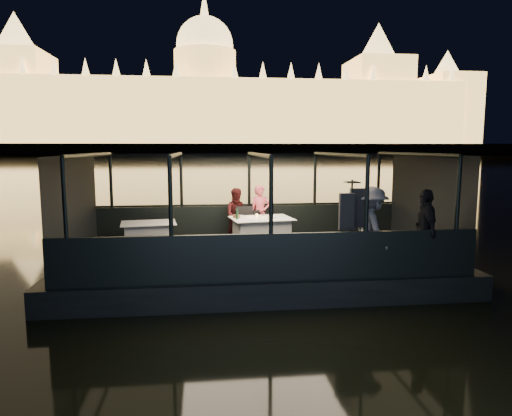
{
  "coord_description": "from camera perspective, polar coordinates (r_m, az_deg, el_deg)",
  "views": [
    {
      "loc": [
        -1.21,
        -10.12,
        2.98
      ],
      "look_at": [
        0.0,
        0.4,
        1.55
      ],
      "focal_mm": 32.0,
      "sensor_mm": 36.0,
      "label": 1
    }
  ],
  "objects": [
    {
      "name": "person_man_maroon",
      "position": [
        11.8,
        -2.31,
        -0.75
      ],
      "size": [
        0.68,
        0.53,
        1.42
      ],
      "primitive_type": "imported",
      "rotation": [
        0.0,
        0.0,
        -0.0
      ],
      "color": "#401113",
      "rests_on": "boat_deck"
    },
    {
      "name": "person_woman_coral",
      "position": [
        11.96,
        0.52,
        -0.63
      ],
      "size": [
        0.53,
        0.36,
        1.48
      ],
      "primitive_type": "imported",
      "rotation": [
        0.0,
        0.0,
        0.01
      ],
      "color": "#F0576A",
      "rests_on": "boat_deck"
    },
    {
      "name": "passenger_stripe",
      "position": [
        9.38,
        14.29,
        -2.56
      ],
      "size": [
        0.75,
        1.17,
        1.7
      ],
      "primitive_type": "imported",
      "rotation": [
        0.0,
        0.0,
        1.69
      ],
      "color": "silver",
      "rests_on": "boat_deck"
    },
    {
      "name": "canopy_ribs",
      "position": [
        10.28,
        0.25,
        0.26
      ],
      "size": [
        8.0,
        4.0,
        2.3
      ],
      "primitive_type": null,
      "color": "black",
      "rests_on": "boat_deck"
    },
    {
      "name": "plate_near",
      "position": [
        11.08,
        1.99,
        -1.18
      ],
      "size": [
        0.29,
        0.29,
        0.01
      ],
      "primitive_type": "cylinder",
      "rotation": [
        0.0,
        0.0,
        -0.39
      ],
      "color": "silver",
      "rests_on": "dining_table_central"
    },
    {
      "name": "bread_basket",
      "position": [
        11.05,
        -2.46,
        -1.04
      ],
      "size": [
        0.19,
        0.19,
        0.07
      ],
      "primitive_type": "cylinder",
      "rotation": [
        0.0,
        0.0,
        0.09
      ],
      "color": "brown",
      "rests_on": "dining_table_central"
    },
    {
      "name": "wine_glass_white",
      "position": [
        10.97,
        -2.4,
        -0.81
      ],
      "size": [
        0.08,
        0.08,
        0.21
      ],
      "primitive_type": null,
      "rotation": [
        0.0,
        0.0,
        -0.2
      ],
      "color": "silver",
      "rests_on": "dining_table_central"
    },
    {
      "name": "wine_glass_red",
      "position": [
        11.36,
        0.94,
        -0.51
      ],
      "size": [
        0.07,
        0.07,
        0.18
      ],
      "primitive_type": null,
      "rotation": [
        0.0,
        0.0,
        0.15
      ],
      "color": "silver",
      "rests_on": "dining_table_central"
    },
    {
      "name": "boat_deck",
      "position": [
        10.5,
        0.25,
        -6.09
      ],
      "size": [
        8.0,
        4.0,
        0.04
      ],
      "primitive_type": "cube",
      "color": "black",
      "rests_on": "boat_hull"
    },
    {
      "name": "chair_port_left",
      "position": [
        11.61,
        -1.37,
        -2.39
      ],
      "size": [
        0.47,
        0.47,
        0.94
      ],
      "primitive_type": "cube",
      "rotation": [
        0.0,
        0.0,
        0.07
      ],
      "color": "black",
      "rests_on": "boat_deck"
    },
    {
      "name": "plate_far",
      "position": [
        11.32,
        -1.92,
        -0.99
      ],
      "size": [
        0.26,
        0.26,
        0.01
      ],
      "primitive_type": "cylinder",
      "rotation": [
        0.0,
        0.0,
        0.1
      ],
      "color": "white",
      "rests_on": "dining_table_central"
    },
    {
      "name": "river_water",
      "position": [
        90.18,
        -5.81,
        5.75
      ],
      "size": [
        500.0,
        500.0,
        0.0
      ],
      "primitive_type": "plane",
      "color": "black",
      "rests_on": "ground"
    },
    {
      "name": "cabin_glass_port",
      "position": [
        12.22,
        -0.86,
        3.55
      ],
      "size": [
        8.0,
        0.02,
        1.4
      ],
      "primitive_type": null,
      "color": "#99B2B2",
      "rests_on": "gunwale_port"
    },
    {
      "name": "end_wall_aft",
      "position": [
        11.46,
        20.53,
        0.53
      ],
      "size": [
        0.02,
        4.0,
        2.3
      ],
      "primitive_type": null,
      "color": "black",
      "rests_on": "boat_deck"
    },
    {
      "name": "end_wall_fore",
      "position": [
        10.59,
        -21.78,
        -0.08
      ],
      "size": [
        0.02,
        4.0,
        2.3
      ],
      "primitive_type": null,
      "color": "black",
      "rests_on": "boat_deck"
    },
    {
      "name": "boat_hull",
      "position": [
        10.62,
        0.25,
        -8.6
      ],
      "size": [
        8.6,
        4.4,
        1.0
      ],
      "primitive_type": "cube",
      "color": "black",
      "rests_on": "river_water"
    },
    {
      "name": "dining_table_central",
      "position": [
        11.1,
        0.68,
        -3.19
      ],
      "size": [
        1.6,
        1.26,
        0.77
      ],
      "primitive_type": "cube",
      "rotation": [
        0.0,
        0.0,
        0.16
      ],
      "color": "white",
      "rests_on": "boat_deck"
    },
    {
      "name": "gunwale_starboard",
      "position": [
        8.46,
        1.87,
        -6.2
      ],
      "size": [
        8.0,
        0.08,
        0.9
      ],
      "primitive_type": "cube",
      "color": "black",
      "rests_on": "boat_deck"
    },
    {
      "name": "coat_stand",
      "position": [
        9.13,
        11.78,
        -2.44
      ],
      "size": [
        0.58,
        0.5,
        1.85
      ],
      "primitive_type": null,
      "rotation": [
        0.0,
        0.0,
        -0.18
      ],
      "color": "black",
      "rests_on": "boat_deck"
    },
    {
      "name": "embankment",
      "position": [
        220.14,
        -6.29,
        7.12
      ],
      "size": [
        400.0,
        140.0,
        6.0
      ],
      "primitive_type": "cube",
      "color": "#423D33",
      "rests_on": "ground"
    },
    {
      "name": "chair_port_right",
      "position": [
        11.76,
        0.59,
        -2.26
      ],
      "size": [
        0.51,
        0.51,
        0.83
      ],
      "primitive_type": "cube",
      "rotation": [
        0.0,
        0.0,
        0.4
      ],
      "color": "black",
      "rests_on": "boat_deck"
    },
    {
      "name": "dining_table_aft",
      "position": [
        11.25,
        -13.24,
        -3.25
      ],
      "size": [
        1.39,
        1.08,
        0.68
      ],
      "primitive_type": "cube",
      "rotation": [
        0.0,
        0.0,
        0.13
      ],
      "color": "silver",
      "rests_on": "boat_deck"
    },
    {
      "name": "parliament_building",
      "position": [
        186.95,
        -6.35,
        15.63
      ],
      "size": [
        220.0,
        32.0,
        60.0
      ],
      "primitive_type": null,
      "color": "#F2D18C",
      "rests_on": "embankment"
    },
    {
      "name": "amber_candle",
      "position": [
        11.15,
        0.1,
        -0.95
      ],
      "size": [
        0.07,
        0.07,
        0.08
      ],
      "primitive_type": "cylinder",
      "rotation": [
        0.0,
        0.0,
        0.35
      ],
      "color": "#FFA93F",
      "rests_on": "dining_table_central"
    },
    {
      "name": "passenger_dark",
      "position": [
        9.7,
        20.38,
        -2.47
      ],
      "size": [
        0.55,
        1.03,
        1.66
      ],
      "primitive_type": "imported",
      "rotation": [
        0.0,
        0.0,
        4.56
      ],
      "color": "black",
      "rests_on": "boat_deck"
    },
    {
      "name": "cabin_roof_glass",
      "position": [
        10.2,
        0.26,
        6.68
      ],
      "size": [
        8.0,
        4.0,
        0.02
      ],
      "primitive_type": null,
      "color": "#99B2B2",
      "rests_on": "boat_deck"
    },
    {
      "name": "gunwale_port",
      "position": [
        12.35,
        -0.85,
        -1.77
      ],
      "size": [
        8.0,
        0.08,
        0.9
      ],
      "primitive_type": "cube",
      "color": "black",
      "rests_on": "boat_deck"
    },
    {
      "name": "cabin_glass_starboard",
      "position": [
        8.26,
        1.9,
        1.57
      ],
      "size": [
        8.0,
        0.02,
        1.4
      ],
      "primitive_type": null,
      "color": "#99B2B2",
      "rests_on": "gunwale_starboard"
    },
    {
      "name": "wine_bottle",
      "position": [
        10.82,
        -2.38,
        -0.64
      ],
      "size": [
        0.07,
        0.07,
        0.26
      ],
      "primitive_type": "cylinder",
      "rotation": [
        0.0,
        0.0,
        -0.23
      ],
      "color": "#153A1D",
      "rests_on": "dining_table_central"
    }
  ]
}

